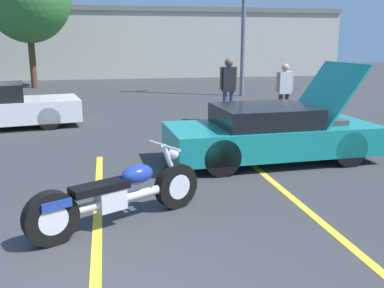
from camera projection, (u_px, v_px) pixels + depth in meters
parking_stripe_middle at (98, 207)px, 6.13m from camera, size 0.12×5.58×0.01m
parking_stripe_back at (287, 193)px, 6.68m from camera, size 0.12×5.58×0.01m
far_building at (99, 41)px, 27.90m from camera, size 32.00×4.20×4.40m
motorcycle at (119, 195)px, 5.49m from camera, size 2.26×1.30×0.96m
show_car_hood_open at (272, 133)px, 8.44m from camera, size 4.15×1.89×1.91m
spectator_by_show_car at (228, 84)px, 12.33m from camera, size 0.52×0.24×1.85m
spectator_midground at (284, 87)px, 12.50m from camera, size 0.52×0.22×1.68m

